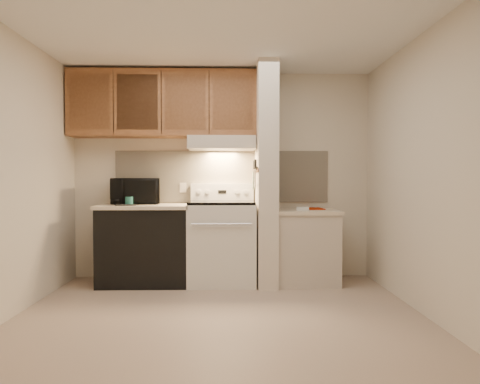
{
  "coord_description": "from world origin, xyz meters",
  "views": [
    {
      "loc": [
        0.08,
        -3.76,
        1.2
      ],
      "look_at": [
        0.2,
        0.75,
        1.07
      ],
      "focal_mm": 32.0,
      "sensor_mm": 36.0,
      "label": 1
    }
  ],
  "objects": [
    {
      "name": "range_body",
      "position": [
        0.0,
        1.16,
        0.46
      ],
      "size": [
        0.76,
        0.65,
        0.92
      ],
      "primitive_type": "cube",
      "color": "silver",
      "rests_on": "floor"
    },
    {
      "name": "knife_handle_b",
      "position": [
        0.38,
        1.02,
        1.37
      ],
      "size": [
        0.02,
        0.02,
        0.1
      ],
      "primitive_type": "cylinder",
      "color": "black",
      "rests_on": "knife_strip"
    },
    {
      "name": "oven_window",
      "position": [
        0.0,
        0.84,
        0.5
      ],
      "size": [
        0.5,
        0.01,
        0.3
      ],
      "primitive_type": "cube",
      "color": "black",
      "rests_on": "range_body"
    },
    {
      "name": "knife_strip",
      "position": [
        0.39,
        1.1,
        1.32
      ],
      "size": [
        0.02,
        0.42,
        0.04
      ],
      "primitive_type": "cube",
      "color": "black",
      "rests_on": "partition_pillar"
    },
    {
      "name": "dishwasher_front",
      "position": [
        -0.88,
        1.17,
        0.43
      ],
      "size": [
        1.0,
        0.63,
        0.87
      ],
      "primitive_type": "cube",
      "color": "black",
      "rests_on": "floor"
    },
    {
      "name": "microwave",
      "position": [
        -1.02,
        1.31,
        1.06
      ],
      "size": [
        0.61,
        0.47,
        0.31
      ],
      "primitive_type": "imported",
      "rotation": [
        0.0,
        0.0,
        0.2
      ],
      "color": "black",
      "rests_on": "left_countertop"
    },
    {
      "name": "cab_gap_c",
      "position": [
        -0.14,
        1.16,
        2.08
      ],
      "size": [
        0.01,
        0.01,
        0.73
      ],
      "primitive_type": "cube",
      "color": "black",
      "rests_on": "upper_cabinets"
    },
    {
      "name": "range_backguard",
      "position": [
        0.0,
        1.44,
        1.05
      ],
      "size": [
        0.76,
        0.08,
        0.2
      ],
      "primitive_type": "cube",
      "color": "silver",
      "rests_on": "range_body"
    },
    {
      "name": "knife_blade_b",
      "position": [
        0.38,
        1.03,
        1.21
      ],
      "size": [
        0.01,
        0.04,
        0.18
      ],
      "primitive_type": "cube",
      "color": "silver",
      "rests_on": "knife_strip"
    },
    {
      "name": "oven_mitt",
      "position": [
        0.38,
        1.32,
        1.19
      ],
      "size": [
        0.03,
        0.09,
        0.21
      ],
      "primitive_type": "cube",
      "color": "slate",
      "rests_on": "partition_pillar"
    },
    {
      "name": "ceiling",
      "position": [
        0.0,
        0.0,
        2.5
      ],
      "size": [
        3.6,
        3.6,
        0.0
      ],
      "primitive_type": "plane",
      "rotation": [
        3.14,
        0.0,
        0.0
      ],
      "color": "white",
      "rests_on": "wall_back"
    },
    {
      "name": "right_cab_base",
      "position": [
        0.97,
        1.15,
        0.4
      ],
      "size": [
        0.7,
        0.6,
        0.81
      ],
      "primitive_type": "cube",
      "color": "beige",
      "rests_on": "floor"
    },
    {
      "name": "wall_back",
      "position": [
        0.0,
        1.5,
        1.25
      ],
      "size": [
        3.6,
        2.5,
        0.02
      ],
      "primitive_type": "cube",
      "rotation": [
        1.57,
        0.0,
        0.0
      ],
      "color": "beige",
      "rests_on": "floor"
    },
    {
      "name": "knife_handle_a",
      "position": [
        0.38,
        0.93,
        1.37
      ],
      "size": [
        0.02,
        0.02,
        0.1
      ],
      "primitive_type": "cylinder",
      "color": "black",
      "rests_on": "knife_strip"
    },
    {
      "name": "cab_gap_a",
      "position": [
        -1.23,
        1.16,
        2.08
      ],
      "size": [
        0.01,
        0.01,
        0.73
      ],
      "primitive_type": "cube",
      "color": "black",
      "rests_on": "upper_cabinets"
    },
    {
      "name": "knife_handle_e",
      "position": [
        0.38,
        1.27,
        1.37
      ],
      "size": [
        0.02,
        0.02,
        0.1
      ],
      "primitive_type": "cylinder",
      "color": "black",
      "rests_on": "knife_strip"
    },
    {
      "name": "white_box",
      "position": [
        0.92,
        1.05,
        0.87
      ],
      "size": [
        0.15,
        0.12,
        0.04
      ],
      "primitive_type": "cube",
      "rotation": [
        0.0,
        0.0,
        -0.22
      ],
      "color": "white",
      "rests_on": "right_countertop"
    },
    {
      "name": "knife_blade_c",
      "position": [
        0.38,
        1.09,
        1.2
      ],
      "size": [
        0.01,
        0.04,
        0.2
      ],
      "primitive_type": "cube",
      "color": "silver",
      "rests_on": "knife_strip"
    },
    {
      "name": "knife_blade_a",
      "position": [
        0.38,
        0.93,
        1.22
      ],
      "size": [
        0.01,
        0.03,
        0.16
      ],
      "primitive_type": "cube",
      "color": "silver",
      "rests_on": "knife_strip"
    },
    {
      "name": "knife_blade_d",
      "position": [
        0.38,
        1.19,
        1.22
      ],
      "size": [
        0.01,
        0.04,
        0.16
      ],
      "primitive_type": "cube",
      "color": "silver",
      "rests_on": "knife_strip"
    },
    {
      "name": "cab_door_c",
      "position": [
        -0.42,
        1.17,
        2.08
      ],
      "size": [
        0.46,
        0.01,
        0.63
      ],
      "primitive_type": "cube",
      "color": "#925B36",
      "rests_on": "upper_cabinets"
    },
    {
      "name": "range_knob_right_inner",
      "position": [
        0.18,
        1.4,
        1.05
      ],
      "size": [
        0.05,
        0.02,
        0.05
      ],
      "primitive_type": "cylinder",
      "rotation": [
        1.57,
        0.0,
        0.0
      ],
      "color": "silver",
      "rests_on": "range_backguard"
    },
    {
      "name": "upper_cabinets",
      "position": [
        -0.69,
        1.32,
        2.08
      ],
      "size": [
        2.18,
        0.33,
        0.77
      ],
      "primitive_type": "cube",
      "color": "#925B36",
      "rests_on": "wall_back"
    },
    {
      "name": "cab_gap_b",
      "position": [
        -0.69,
        1.16,
        2.08
      ],
      "size": [
        0.01,
        0.01,
        0.73
      ],
      "primitive_type": "cube",
      "color": "black",
      "rests_on": "upper_cabinets"
    },
    {
      "name": "wall_left",
      "position": [
        -1.8,
        0.0,
        1.25
      ],
      "size": [
        0.02,
        3.0,
        2.5
      ],
      "primitive_type": "cube",
      "color": "beige",
      "rests_on": "floor"
    },
    {
      "name": "partition_pillar",
      "position": [
        0.51,
        1.15,
        1.25
      ],
      "size": [
        0.22,
        0.7,
        2.5
      ],
      "primitive_type": "cube",
      "color": "beige",
      "rests_on": "floor"
    },
    {
      "name": "right_countertop",
      "position": [
        0.97,
        1.15,
        0.83
      ],
      "size": [
        0.74,
        0.64,
        0.04
      ],
      "primitive_type": "cube",
      "color": "beige",
      "rests_on": "right_cab_base"
    },
    {
      "name": "range_hood",
      "position": [
        0.0,
        1.28,
        1.62
      ],
      "size": [
        0.78,
        0.44,
        0.15
      ],
      "primitive_type": "cube",
      "color": "beige",
      "rests_on": "upper_cabinets"
    },
    {
      "name": "cooktop",
      "position": [
        0.0,
        1.16,
        0.94
      ],
      "size": [
        0.74,
        0.64,
        0.03
      ],
      "primitive_type": "cube",
      "color": "black",
      "rests_on": "range_body"
    },
    {
      "name": "knife_blade_e",
      "position": [
        0.38,
        1.27,
        1.21
      ],
      "size": [
        0.01,
        0.04,
        0.18
      ],
      "primitive_type": "cube",
      "color": "silver",
      "rests_on": "knife_strip"
    },
    {
      "name": "red_folder",
      "position": [
        1.07,
        1.25,
        0.86
      ],
      "size": [
        0.24,
        0.32,
        0.01
      ],
      "primitive_type": "cube",
      "rotation": [
        0.0,
        0.0,
        0.04
      ],
      "color": "#A11E00",
      "rests_on": "right_countertop"
    },
    {
      "name": "spoon_rest",
      "position": [
        -1.06,
        0.97,
        0.92
      ],
      "size": [
        0.23,
        0.14,
        0.02
      ],
      "primitive_type": "cube",
      "rotation": [
        0.0,
        0.0,
        0.32
      ],
      "color": "black",
      "rests_on": "left_countertop"
    },
    {
      "name": "outlet",
      "position": [
        -0.48,
        1.48,
        1.1
      ],
      "size": [
        0.08,
        0.01,
        0.12
      ],
      "primitive_type": "cube",
      "color": "beige",
      "rests_on": "backsplash"
    },
    {
      "name": "knife_handle_d",
      "position": [
        0.38,
        1.17,
        1.37
      ],
      "size": [
        0.02,
        0.02,
        0.1
      ],
      "primitive_type": "cylinder",
      "color": "black",
      "rests_on": "knife_strip"
    },
    {
      "name": "wall_right",
      "position": [
        1.8,
        0.0,
        1.25
      ],
      "size": [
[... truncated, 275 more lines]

